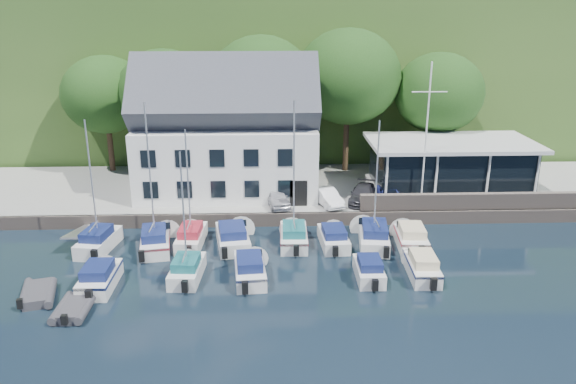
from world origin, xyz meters
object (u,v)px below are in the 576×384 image
boat_r2_3 (369,268)px  dinghy_1 (74,307)px  boat_r2_4 (422,264)px  boat_r2_1 (183,210)px  boat_r1_0 (92,181)px  boat_r2_0 (99,275)px  car_blue (389,194)px  boat_r1_7 (411,235)px  car_silver (276,197)px  boat_r1_1 (151,183)px  car_dgrey (363,194)px  boat_r1_4 (294,181)px  boat_r1_6 (377,177)px  dinghy_0 (38,292)px  boat_r2_2 (250,266)px  car_white (327,197)px  harbor_building (227,138)px  flagpole (426,136)px  boat_r1_5 (334,236)px  boat_r1_3 (233,235)px  club_pavilion (450,165)px  boat_r1_2 (188,184)px

boat_r2_3 → dinghy_1: (-16.27, -3.37, -0.32)m
boat_r2_4 → boat_r2_1: bearing=-178.4°
boat_r1_0 → dinghy_1: boat_r1_0 is taller
boat_r2_0 → car_blue: bearing=30.9°
boat_r1_7 → boat_r2_0: (-19.33, -5.18, 0.00)m
car_silver → boat_r1_7: bearing=-45.7°
boat_r1_1 → car_dgrey: bearing=12.4°
boat_r1_4 → boat_r1_6: bearing=-0.6°
boat_r2_1 → boat_r2_3: bearing=1.9°
dinghy_0 → boat_r2_4: bearing=-10.0°
boat_r1_1 → car_silver: bearing=24.1°
boat_r2_4 → boat_r2_3: bearing=-173.6°
car_blue → boat_r2_2: 14.77m
boat_r1_6 → dinghy_0: size_ratio=3.00×
car_white → boat_r1_0: bearing=-179.9°
harbor_building → car_silver: (3.83, -3.78, -3.71)m
car_dgrey → dinghy_0: bearing=-130.7°
flagpole → boat_r1_1: flagpole is taller
dinghy_0 → boat_r1_7: bearing=0.9°
car_white → boat_r1_5: size_ratio=0.68×
car_white → flagpole: (7.17, -0.23, 4.72)m
boat_r1_3 → boat_r1_7: bearing=-10.6°
boat_r2_1 → boat_r2_2: bearing=2.3°
club_pavilion → boat_r1_4: boat_r1_4 is taller
car_dgrey → car_silver: bearing=-157.8°
car_blue → boat_r2_0: (-19.09, -11.17, -0.86)m
boat_r2_1 → boat_r2_3: 11.41m
car_dgrey → boat_r1_2: 13.88m
club_pavilion → boat_r1_0: 27.54m
boat_r1_1 → boat_r1_7: bearing=-9.9°
boat_r1_1 → boat_r1_6: bearing=-8.8°
club_pavilion → boat_r2_1: bearing=-146.4°
boat_r1_1 → boat_r2_4: bearing=-24.7°
boat_r2_0 → boat_r2_4: bearing=2.7°
club_pavilion → boat_r1_3: size_ratio=2.08×
boat_r2_2 → dinghy_1: size_ratio=1.94×
car_silver → dinghy_0: bearing=-152.4°
boat_r1_0 → car_dgrey: bearing=27.1°
boat_r1_7 → boat_r2_1: 15.48m
harbor_building → boat_r1_4: (4.92, -8.83, -0.87)m
club_pavilion → boat_r1_2: 21.64m
dinghy_1 → boat_r2_0: bearing=78.6°
boat_r2_3 → dinghy_1: boat_r2_3 is taller
flagpole → boat_r2_2: size_ratio=1.79×
club_pavilion → boat_r1_2: (-20.03, -8.10, 1.25)m
dinghy_1 → boat_r1_5: bearing=29.4°
boat_r1_3 → boat_r1_6: 10.35m
harbor_building → car_dgrey: bearing=-17.2°
car_dgrey → boat_r2_1: bearing=-122.1°
car_white → boat_r1_0: boat_r1_0 is taller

